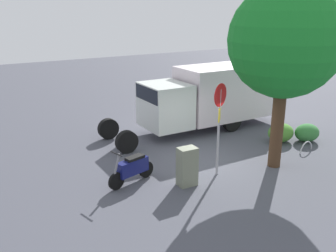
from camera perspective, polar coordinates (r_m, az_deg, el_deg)
name	(u,v)px	position (r m, az deg, el deg)	size (l,w,h in m)	color
ground_plane	(207,162)	(13.90, 5.90, -5.48)	(60.00, 60.00, 0.00)	#484953
box_truck_near	(211,94)	(17.38, 6.52, 4.80)	(8.52, 2.28, 2.87)	black
motorcycle	(132,168)	(12.12, -5.45, -6.38)	(1.78, 0.71, 1.20)	black
stop_sign	(219,115)	(12.24, 7.84, 1.65)	(0.71, 0.33, 3.15)	#9E9EA3
street_tree	(285,42)	(12.99, 17.44, 12.18)	(3.76, 3.76, 6.29)	#47301E
utility_cabinet	(187,167)	(11.90, 2.95, -6.20)	(0.59, 0.42, 1.27)	slate
bike_rack_hoop	(306,151)	(15.77, 20.26, -3.66)	(0.85, 0.85, 0.05)	#B7B7BC
shrub_near_sign	(281,133)	(16.44, 16.81, -0.98)	(1.16, 0.95, 0.79)	#4B8A31
shrub_mid_verge	(307,133)	(16.85, 20.43, -0.96)	(1.11, 0.91, 0.75)	#357939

